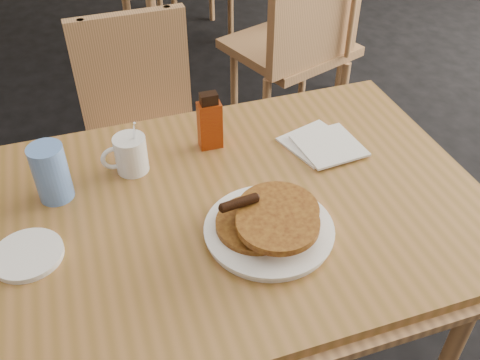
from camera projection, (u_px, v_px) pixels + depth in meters
name	position (u px, v px, depth m)	size (l,w,h in m)	color
main_table	(224.00, 219.00, 1.20)	(1.25, 0.88, 0.75)	#9A6736
chair_main_far	(144.00, 120.00, 1.85)	(0.40, 0.41, 0.86)	tan
chair_neighbor_near	(302.00, 31.00, 2.18)	(0.57, 0.57, 1.02)	tan
pancake_plate	(269.00, 225.00, 1.09)	(0.27, 0.27, 0.08)	white
coffee_mug	(130.00, 154.00, 1.23)	(0.11, 0.08, 0.14)	white
syrup_bottle	(210.00, 122.00, 1.29)	(0.06, 0.04, 0.15)	#770708
napkin_stack	(323.00, 144.00, 1.33)	(0.18, 0.19, 0.01)	white
blue_tumbler	(51.00, 173.00, 1.15)	(0.08, 0.08, 0.13)	#5F8CDE
side_saucer	(28.00, 255.00, 1.05)	(0.14, 0.14, 0.01)	white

